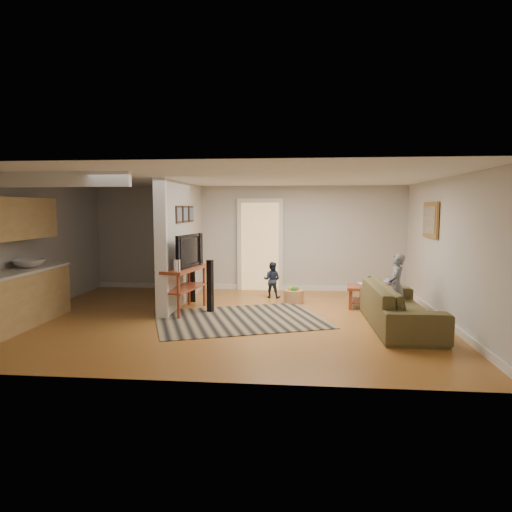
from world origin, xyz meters
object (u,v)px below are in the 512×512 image
Objects in this scene: speaker_right at (192,275)px; toy_basket at (294,296)px; coffee_table at (377,291)px; tv_console at (184,271)px; child at (395,316)px; speaker_left at (210,286)px; sofa at (399,327)px; toddler at (272,298)px.

toy_basket is at bearing -6.90° from speaker_right.
coffee_table is 3.79m from speaker_right.
tv_console is 1.24× the size of child.
tv_console is 0.57m from speaker_left.
sofa is 2.12× the size of speaker_right.
coffee_table reaches higher than child.
toddler reaches higher than toy_basket.
coffee_table is at bearing 21.11° from tv_console.
sofa is 3.23m from toddler.
sofa is 3.04× the size of toddler.
speaker_right is (-3.90, 1.71, 0.57)m from sofa.
child is (4.00, -0.96, -0.57)m from speaker_right.
tv_console is at bearing -169.83° from coffee_table.
speaker_left reaches higher than toddler.
child is at bearing 20.27° from speaker_left.
coffee_table is 1.02× the size of child.
toddler is (-2.26, 2.30, 0.00)m from sofa.
speaker_left is 2.42× the size of toy_basket.
sofa is at bearing 7.53° from speaker_left.
tv_console reaches higher than coffee_table.
coffee_table is 3.28m from speaker_left.
coffee_table reaches higher than toddler.
speaker_left reaches higher than coffee_table.
coffee_table is at bearing -11.97° from toy_basket.
speaker_right is (-3.77, 0.26, 0.23)m from coffee_table.
speaker_left is 1.26× the size of toddler.
child is at bearing -8.66° from sofa.
tv_console is 1.25× the size of speaker_right.
coffee_table is 1.47× the size of toddler.
speaker_left reaches higher than toy_basket.
sofa is 3.99m from tv_console.
speaker_right reaches higher than toy_basket.
child is (0.10, 0.76, 0.00)m from sofa.
sofa is at bearing -0.65° from tv_console.
child is at bearing 157.66° from toddler.
toy_basket is 2.15m from child.
sofa is at bearing 145.38° from toddler.
speaker_left is at bearing -147.31° from toy_basket.
speaker_left is 1.08m from speaker_right.
tv_console is at bearing -71.32° from child.
speaker_right is 1.84m from toddler.
toddler is (1.08, 1.51, -0.50)m from speaker_left.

